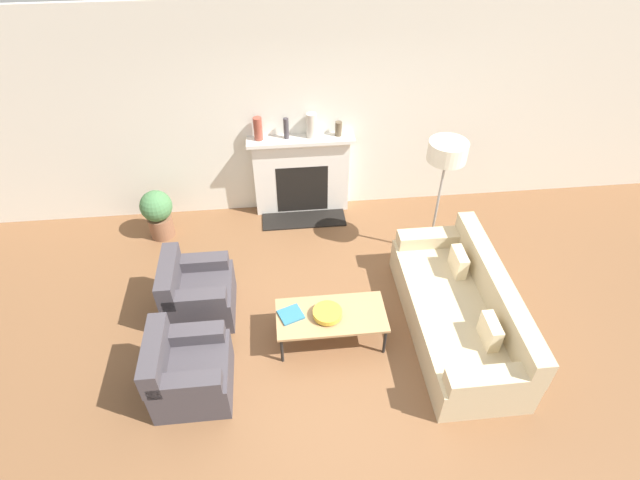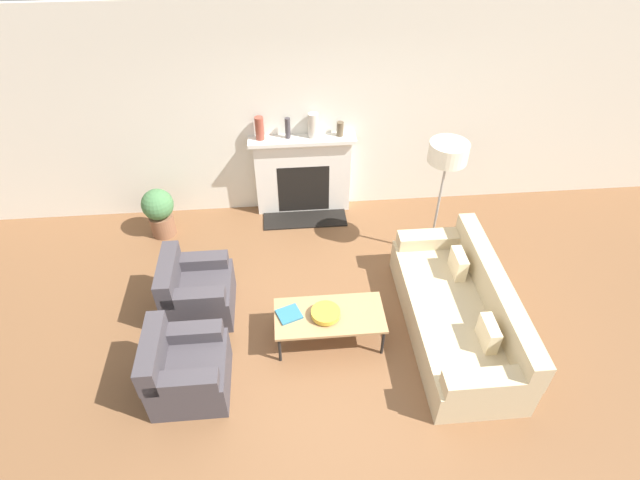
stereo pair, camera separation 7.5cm
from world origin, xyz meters
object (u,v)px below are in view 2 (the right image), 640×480
Objects in this scene: armchair_far at (196,292)px; potted_plant at (159,211)px; couch at (460,313)px; mantel_vase_left at (260,128)px; book at (289,314)px; floor_lamp at (447,161)px; mantel_vase_center_right at (313,125)px; mantel_vase_center_left at (288,128)px; mantel_vase_right at (340,129)px; fireplace at (303,176)px; coffee_table at (329,316)px; armchair_near at (185,369)px; bowl at (325,313)px.

potted_plant is at bearing 22.98° from armchair_far.
mantel_vase_left is (-2.12, 2.43, 1.05)m from couch.
armchair_far is 2.56× the size of book.
couch is 3.16× the size of potted_plant.
floor_lamp is at bearing -75.49° from armchair_far.
floor_lamp is at bearing -37.17° from mantel_vase_center_right.
book is 2.56m from mantel_vase_center_left.
mantel_vase_right is at bearing 9.37° from potted_plant.
floor_lamp is at bearing -45.11° from mantel_vase_right.
armchair_far is at bearing -100.83° from couch.
potted_plant is (-1.97, -0.39, -0.18)m from fireplace.
couch is 11.51× the size of mantel_vase_right.
fireplace is at bearing -4.41° from mantel_vase_center_left.
floor_lamp reaches higher than mantel_vase_center_right.
coffee_table is (-1.44, 0.01, 0.08)m from couch.
mantel_vase_center_right reaches higher than fireplace.
book is at bearing -63.30° from armchair_near.
armchair_near reaches higher than book.
armchair_far reaches higher than coffee_table.
coffee_table is 2.63m from mantel_vase_center_left.
mantel_vase_left is (-0.55, 0.01, 0.76)m from fireplace.
armchair_far is 1.18m from book.
bowl is at bearing -160.16° from coffee_table.
mantel_vase_center_left is at bearing 180.00° from mantel_vase_center_right.
mantel_vase_center_left reaches higher than potted_plant.
book is at bearing -116.32° from armchair_far.
potted_plant is at bearing -170.63° from mantel_vase_right.
armchair_far is 0.47× the size of floor_lamp.
mantel_vase_left is 0.94× the size of mantel_vase_center_right.
bowl is (-1.49, -0.01, 0.16)m from couch.
potted_plant is at bearing -163.93° from mantel_vase_left.
mantel_vase_center_left is (-0.31, 2.43, 0.95)m from coffee_table.
mantel_vase_center_right is at bearing 0.00° from mantel_vase_left.
mantel_vase_center_left is 1.46× the size of mantel_vase_right.
couch is 7.20× the size of bowl.
coffee_table is at bearing 19.84° from bowl.
mantel_vase_center_left reaches higher than coffee_table.
coffee_table is 0.43m from book.
armchair_near is 1.09× the size of potted_plant.
armchair_near is 3.30m from mantel_vase_center_left.
book is at bearing -84.00° from mantel_vase_left.
bowl is at bearing -89.57° from couch.
bowl is 2.68m from mantel_vase_left.
mantel_vase_center_right is at bearing 0.00° from mantel_vase_center_left.
fireplace is at bearing -24.85° from armchair_near.
coffee_table is at bearing -43.88° from potted_plant.
mantel_vase_left reaches higher than bowl.
book is at bearing -92.73° from mantel_vase_center_left.
couch is 3.40m from mantel_vase_left.
floor_lamp reaches higher than mantel_vase_left.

